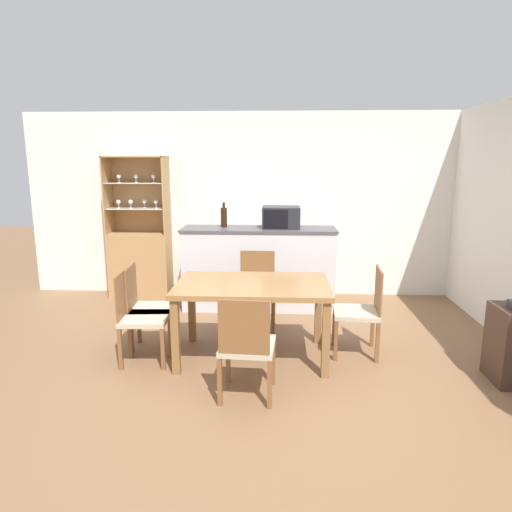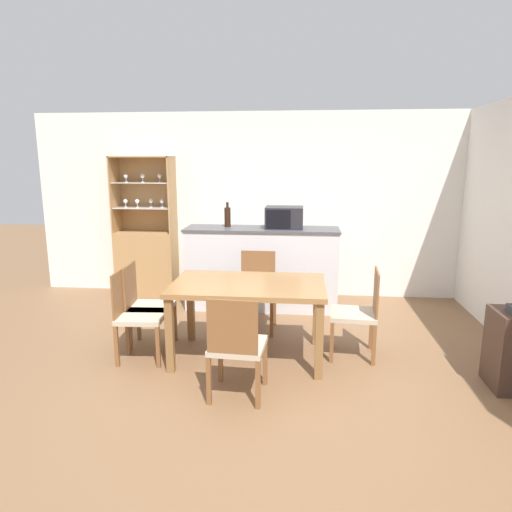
# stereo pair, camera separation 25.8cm
# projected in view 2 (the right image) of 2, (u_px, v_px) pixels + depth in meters

# --- Properties ---
(ground_plane) EXTENTS (18.00, 18.00, 0.00)m
(ground_plane) POSITION_uv_depth(u_px,v_px,m) (254.00, 375.00, 4.11)
(ground_plane) COLOR brown
(wall_back) EXTENTS (6.80, 0.06, 2.55)m
(wall_back) POSITION_uv_depth(u_px,v_px,m) (273.00, 205.00, 6.41)
(wall_back) COLOR white
(wall_back) RESTS_ON ground_plane
(kitchen_counter) EXTENTS (1.96, 0.55, 1.05)m
(kitchen_counter) POSITION_uv_depth(u_px,v_px,m) (262.00, 268.00, 5.90)
(kitchen_counter) COLOR silver
(kitchen_counter) RESTS_ON ground_plane
(display_cabinet) EXTENTS (0.83, 0.40, 1.95)m
(display_cabinet) POSITION_uv_depth(u_px,v_px,m) (147.00, 254.00, 6.51)
(display_cabinet) COLOR tan
(display_cabinet) RESTS_ON ground_plane
(dining_table) EXTENTS (1.46, 0.91, 0.75)m
(dining_table) POSITION_uv_depth(u_px,v_px,m) (248.00, 292.00, 4.37)
(dining_table) COLOR olive
(dining_table) RESTS_ON ground_plane
(dining_chair_side_left_near) EXTENTS (0.45, 0.45, 0.88)m
(dining_chair_side_left_near) POSITION_uv_depth(u_px,v_px,m) (137.00, 315.00, 4.38)
(dining_chair_side_left_near) COLOR #C1B299
(dining_chair_side_left_near) RESTS_ON ground_plane
(dining_chair_head_near) EXTENTS (0.46, 0.46, 0.88)m
(dining_chair_head_near) POSITION_uv_depth(u_px,v_px,m) (237.00, 346.00, 3.65)
(dining_chair_head_near) COLOR #C1B299
(dining_chair_head_near) RESTS_ON ground_plane
(dining_chair_side_right_far) EXTENTS (0.46, 0.46, 0.88)m
(dining_chair_side_right_far) POSITION_uv_depth(u_px,v_px,m) (358.00, 313.00, 4.44)
(dining_chair_side_right_far) COLOR #C1B299
(dining_chair_side_right_far) RESTS_ON ground_plane
(dining_chair_head_far) EXTENTS (0.44, 0.44, 0.88)m
(dining_chair_head_far) POSITION_uv_depth(u_px,v_px,m) (257.00, 291.00, 5.18)
(dining_chair_head_far) COLOR #C1B299
(dining_chair_head_far) RESTS_ON ground_plane
(dining_chair_side_left_far) EXTENTS (0.46, 0.46, 0.88)m
(dining_chair_side_left_far) POSITION_uv_depth(u_px,v_px,m) (147.00, 306.00, 4.65)
(dining_chair_side_left_far) COLOR #C1B299
(dining_chair_side_left_far) RESTS_ON ground_plane
(microwave) EXTENTS (0.47, 0.38, 0.27)m
(microwave) POSITION_uv_depth(u_px,v_px,m) (284.00, 217.00, 5.77)
(microwave) COLOR #232328
(microwave) RESTS_ON kitchen_counter
(wine_bottle) EXTENTS (0.08, 0.08, 0.32)m
(wine_bottle) POSITION_uv_depth(u_px,v_px,m) (228.00, 217.00, 5.87)
(wine_bottle) COLOR black
(wine_bottle) RESTS_ON kitchen_counter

